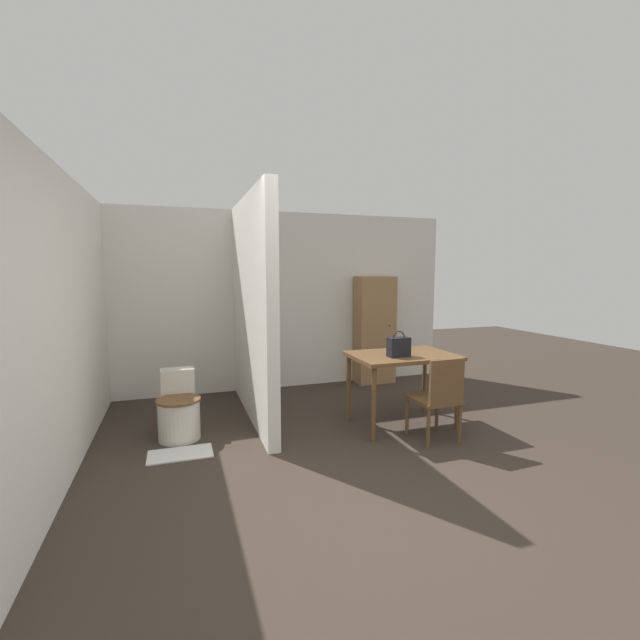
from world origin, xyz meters
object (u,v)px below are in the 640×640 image
dining_table (402,362)px  wooden_cabinet (374,330)px  wooden_chair (438,396)px  handbag (399,347)px  toilet (179,411)px

dining_table → wooden_cabinet: size_ratio=0.69×
dining_table → wooden_cabinet: 1.83m
dining_table → wooden_cabinet: (0.52, 1.75, 0.10)m
wooden_chair → handbag: (-0.22, 0.40, 0.44)m
toilet → wooden_cabinet: size_ratio=0.41×
handbag → wooden_cabinet: (0.63, 1.87, -0.09)m
wooden_chair → handbag: size_ratio=3.13×
dining_table → toilet: (-2.30, 0.41, -0.43)m
wooden_chair → wooden_cabinet: size_ratio=0.53×
handbag → toilet: bearing=166.6°
wooden_chair → handbag: 0.63m
dining_table → handbag: (-0.11, -0.11, 0.20)m
wooden_chair → toilet: wooden_chair is taller
dining_table → wooden_chair: (0.11, -0.52, -0.24)m
wooden_chair → toilet: bearing=156.5°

